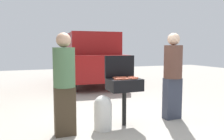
{
  "coord_description": "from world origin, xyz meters",
  "views": [
    {
      "loc": [
        -1.68,
        -3.82,
        1.44
      ],
      "look_at": [
        -0.03,
        0.38,
        1.0
      ],
      "focal_mm": 35.65,
      "sensor_mm": 36.0,
      "label": 1
    }
  ],
  "objects_px": {
    "bbq_grill": "(124,86)",
    "hot_dog_3": "(123,78)",
    "propane_tank": "(103,112)",
    "hot_dog_14": "(119,79)",
    "person_right": "(173,73)",
    "hot_dog_2": "(122,78)",
    "hot_dog_0": "(119,78)",
    "hot_dog_8": "(135,78)",
    "hot_dog_9": "(132,77)",
    "hot_dog_13": "(118,79)",
    "hot_dog_10": "(123,77)",
    "hot_dog_4": "(129,78)",
    "parked_minivan": "(90,59)",
    "hot_dog_7": "(131,77)",
    "person_left": "(64,81)",
    "hot_dog_5": "(129,79)",
    "hot_dog_12": "(125,79)",
    "hot_dog_6": "(116,77)",
    "hot_dog_11": "(123,77)",
    "hot_dog_1": "(135,79)"
  },
  "relations": [
    {
      "from": "hot_dog_5",
      "to": "hot_dog_12",
      "type": "height_order",
      "value": "same"
    },
    {
      "from": "hot_dog_5",
      "to": "hot_dog_7",
      "type": "xyz_separation_m",
      "value": [
        0.15,
        0.24,
        0.0
      ]
    },
    {
      "from": "hot_dog_6",
      "to": "person_right",
      "type": "bearing_deg",
      "value": -5.01
    },
    {
      "from": "hot_dog_2",
      "to": "propane_tank",
      "type": "height_order",
      "value": "hot_dog_2"
    },
    {
      "from": "hot_dog_9",
      "to": "hot_dog_13",
      "type": "bearing_deg",
      "value": -161.44
    },
    {
      "from": "parked_minivan",
      "to": "hot_dog_7",
      "type": "bearing_deg",
      "value": 88.12
    },
    {
      "from": "hot_dog_12",
      "to": "person_left",
      "type": "distance_m",
      "value": 1.06
    },
    {
      "from": "hot_dog_5",
      "to": "hot_dog_11",
      "type": "distance_m",
      "value": 0.19
    },
    {
      "from": "hot_dog_4",
      "to": "propane_tank",
      "type": "height_order",
      "value": "hot_dog_4"
    },
    {
      "from": "hot_dog_8",
      "to": "parked_minivan",
      "type": "distance_m",
      "value": 5.13
    },
    {
      "from": "hot_dog_10",
      "to": "propane_tank",
      "type": "distance_m",
      "value": 0.76
    },
    {
      "from": "hot_dog_9",
      "to": "parked_minivan",
      "type": "xyz_separation_m",
      "value": [
        0.59,
        5.0,
        0.13
      ]
    },
    {
      "from": "hot_dog_0",
      "to": "person_right",
      "type": "relative_size",
      "value": 0.07
    },
    {
      "from": "hot_dog_3",
      "to": "hot_dog_14",
      "type": "relative_size",
      "value": 1.0
    },
    {
      "from": "hot_dog_12",
      "to": "parked_minivan",
      "type": "relative_size",
      "value": 0.03
    },
    {
      "from": "bbq_grill",
      "to": "hot_dog_0",
      "type": "bearing_deg",
      "value": 157.3
    },
    {
      "from": "bbq_grill",
      "to": "propane_tank",
      "type": "bearing_deg",
      "value": -170.88
    },
    {
      "from": "hot_dog_2",
      "to": "hot_dog_10",
      "type": "height_order",
      "value": "same"
    },
    {
      "from": "hot_dog_14",
      "to": "person_right",
      "type": "bearing_deg",
      "value": 6.39
    },
    {
      "from": "hot_dog_5",
      "to": "propane_tank",
      "type": "bearing_deg",
      "value": 174.71
    },
    {
      "from": "hot_dog_2",
      "to": "hot_dog_11",
      "type": "xyz_separation_m",
      "value": [
        0.07,
        0.1,
        0.0
      ]
    },
    {
      "from": "person_right",
      "to": "hot_dog_5",
      "type": "bearing_deg",
      "value": 14.29
    },
    {
      "from": "hot_dog_7",
      "to": "person_left",
      "type": "bearing_deg",
      "value": -170.97
    },
    {
      "from": "person_right",
      "to": "hot_dog_2",
      "type": "bearing_deg",
      "value": 9.21
    },
    {
      "from": "hot_dog_11",
      "to": "propane_tank",
      "type": "bearing_deg",
      "value": -162.64
    },
    {
      "from": "hot_dog_4",
      "to": "hot_dog_10",
      "type": "distance_m",
      "value": 0.18
    },
    {
      "from": "hot_dog_3",
      "to": "hot_dog_8",
      "type": "bearing_deg",
      "value": -17.44
    },
    {
      "from": "hot_dog_7",
      "to": "person_left",
      "type": "xyz_separation_m",
      "value": [
        -1.3,
        -0.21,
        0.02
      ]
    },
    {
      "from": "hot_dog_9",
      "to": "hot_dog_13",
      "type": "distance_m",
      "value": 0.37
    },
    {
      "from": "hot_dog_13",
      "to": "hot_dog_7",
      "type": "bearing_deg",
      "value": 30.59
    },
    {
      "from": "hot_dog_4",
      "to": "hot_dog_5",
      "type": "distance_m",
      "value": 0.06
    },
    {
      "from": "hot_dog_4",
      "to": "person_right",
      "type": "bearing_deg",
      "value": 4.26
    },
    {
      "from": "hot_dog_14",
      "to": "hot_dog_10",
      "type": "bearing_deg",
      "value": 52.05
    },
    {
      "from": "hot_dog_4",
      "to": "hot_dog_5",
      "type": "xyz_separation_m",
      "value": [
        -0.03,
        -0.05,
        0.0
      ]
    },
    {
      "from": "hot_dog_11",
      "to": "person_left",
      "type": "height_order",
      "value": "person_left"
    },
    {
      "from": "hot_dog_6",
      "to": "hot_dog_13",
      "type": "height_order",
      "value": "same"
    },
    {
      "from": "bbq_grill",
      "to": "hot_dog_3",
      "type": "xyz_separation_m",
      "value": [
        -0.03,
        0.0,
        0.15
      ]
    },
    {
      "from": "hot_dog_12",
      "to": "hot_dog_0",
      "type": "bearing_deg",
      "value": 98.62
    },
    {
      "from": "person_left",
      "to": "hot_dog_3",
      "type": "bearing_deg",
      "value": 8.52
    },
    {
      "from": "hot_dog_7",
      "to": "hot_dog_12",
      "type": "height_order",
      "value": "same"
    },
    {
      "from": "hot_dog_6",
      "to": "hot_dog_12",
      "type": "xyz_separation_m",
      "value": [
        0.07,
        -0.27,
        0.0
      ]
    },
    {
      "from": "hot_dog_9",
      "to": "hot_dog_3",
      "type": "bearing_deg",
      "value": -173.72
    },
    {
      "from": "propane_tank",
      "to": "hot_dog_8",
      "type": "bearing_deg",
      "value": 0.44
    },
    {
      "from": "hot_dog_8",
      "to": "hot_dog_10",
      "type": "bearing_deg",
      "value": 134.08
    },
    {
      "from": "hot_dog_7",
      "to": "propane_tank",
      "type": "relative_size",
      "value": 0.21
    },
    {
      "from": "hot_dog_4",
      "to": "parked_minivan",
      "type": "relative_size",
      "value": 0.03
    },
    {
      "from": "hot_dog_3",
      "to": "hot_dog_6",
      "type": "xyz_separation_m",
      "value": [
        -0.09,
        0.11,
        0.0
      ]
    },
    {
      "from": "hot_dog_10",
      "to": "hot_dog_11",
      "type": "relative_size",
      "value": 1.0
    },
    {
      "from": "hot_dog_2",
      "to": "hot_dog_11",
      "type": "bearing_deg",
      "value": 53.13
    },
    {
      "from": "hot_dog_1",
      "to": "hot_dog_9",
      "type": "bearing_deg",
      "value": 76.23
    }
  ]
}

